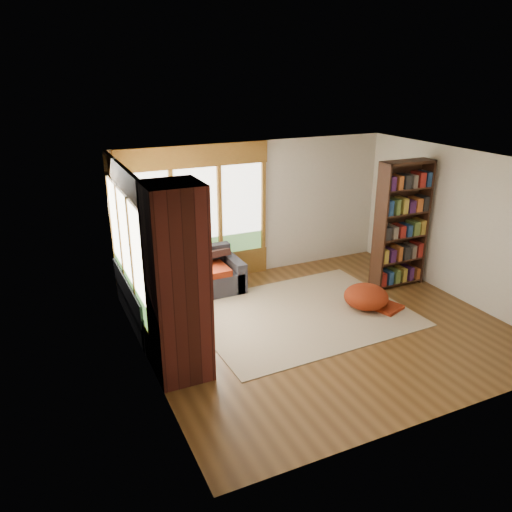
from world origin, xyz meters
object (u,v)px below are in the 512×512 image
object	(u,v)px
bookshelf	(401,225)
sectional_sofa	(172,289)
pouf	(366,296)
dog_tan	(183,255)
brick_chimney	(178,284)
dog_brindle	(172,274)
area_rug	(301,314)

from	to	relation	value
bookshelf	sectional_sofa	bearing A→B (deg)	167.60
pouf	dog_tan	xyz separation A→B (m)	(-2.68, 1.67, 0.60)
brick_chimney	dog_brindle	world-z (taller)	brick_chimney
area_rug	dog_tan	world-z (taller)	dog_tan
area_rug	bookshelf	xyz separation A→B (m)	(2.24, 0.33, 1.17)
area_rug	pouf	xyz separation A→B (m)	(1.12, -0.25, 0.21)
area_rug	dog_tan	size ratio (longest dim) A/B	3.05
area_rug	bookshelf	bearing A→B (deg)	8.37
sectional_sofa	bookshelf	xyz separation A→B (m)	(4.09, -0.90, 0.87)
sectional_sofa	area_rug	world-z (taller)	sectional_sofa
brick_chimney	sectional_sofa	xyz separation A→B (m)	(0.45, 2.05, -1.00)
sectional_sofa	dog_tan	size ratio (longest dim) A/B	1.94
brick_chimney	bookshelf	xyz separation A→B (m)	(4.54, 1.15, -0.13)
sectional_sofa	pouf	world-z (taller)	sectional_sofa
dog_brindle	brick_chimney	bearing A→B (deg)	135.95
area_rug	pouf	size ratio (longest dim) A/B	4.58
sectional_sofa	bookshelf	bearing A→B (deg)	-8.24
sectional_sofa	dog_tan	bearing A→B (deg)	38.30
brick_chimney	area_rug	bearing A→B (deg)	19.57
dog_brindle	dog_tan	bearing A→B (deg)	-63.96
brick_chimney	bookshelf	bearing A→B (deg)	14.19
sectional_sofa	dog_brindle	xyz separation A→B (m)	(-0.09, -0.41, 0.45)
brick_chimney	dog_brindle	bearing A→B (deg)	77.73
bookshelf	dog_brindle	world-z (taller)	bookshelf
dog_tan	dog_brindle	distance (m)	0.72
area_rug	pouf	distance (m)	1.16
brick_chimney	sectional_sofa	distance (m)	2.32
pouf	dog_brindle	bearing A→B (deg)	160.77
sectional_sofa	area_rug	distance (m)	2.25
pouf	area_rug	bearing A→B (deg)	167.53
bookshelf	pouf	world-z (taller)	bookshelf
area_rug	pouf	world-z (taller)	pouf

